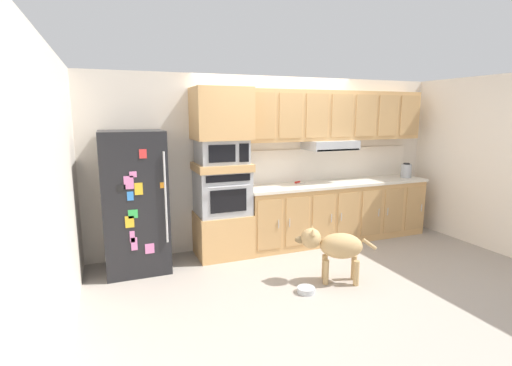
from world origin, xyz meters
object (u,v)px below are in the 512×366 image
at_px(microwave, 222,151).
at_px(dog, 334,246).
at_px(screwdriver, 298,182).
at_px(refrigerator, 135,202).
at_px(electric_kettle, 406,171).
at_px(dog_food_bowl, 306,290).
at_px(built_in_oven, 222,192).

bearing_deg(microwave, dog, -53.90).
bearing_deg(screwdriver, refrigerator, -175.00).
height_order(electric_kettle, dog, electric_kettle).
distance_m(refrigerator, electric_kettle, 4.30).
height_order(screwdriver, dog_food_bowl, screwdriver).
height_order(microwave, screwdriver, microwave).
xyz_separation_m(microwave, dog_food_bowl, (0.53, -1.45, -1.43)).
relative_size(refrigerator, electric_kettle, 7.33).
height_order(microwave, dog, microwave).
height_order(screwdriver, dog, screwdriver).
distance_m(built_in_oven, electric_kettle, 3.14).
xyz_separation_m(built_in_oven, dog, (0.96, -1.32, -0.46)).
xyz_separation_m(built_in_oven, screwdriver, (1.24, 0.14, 0.03)).
relative_size(refrigerator, dog_food_bowl, 8.80).
distance_m(built_in_oven, dog_food_bowl, 1.77).
bearing_deg(built_in_oven, electric_kettle, -0.86).
relative_size(microwave, electric_kettle, 2.68).
distance_m(built_in_oven, screwdriver, 1.25).
bearing_deg(microwave, screwdriver, 6.52).
distance_m(refrigerator, screwdriver, 2.40).
relative_size(refrigerator, microwave, 2.73).
bearing_deg(electric_kettle, microwave, 179.14).
distance_m(microwave, screwdriver, 1.35).
xyz_separation_m(refrigerator, dog, (2.11, -1.25, -0.44)).
distance_m(microwave, electric_kettle, 3.17).
distance_m(refrigerator, built_in_oven, 1.16).
xyz_separation_m(screwdriver, electric_kettle, (1.90, -0.19, 0.10)).
xyz_separation_m(refrigerator, electric_kettle, (4.30, 0.02, 0.15)).
bearing_deg(dog, dog_food_bowl, 43.89).
relative_size(built_in_oven, electric_kettle, 2.92).
distance_m(electric_kettle, dog_food_bowl, 3.13).
bearing_deg(built_in_oven, microwave, -0.77).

